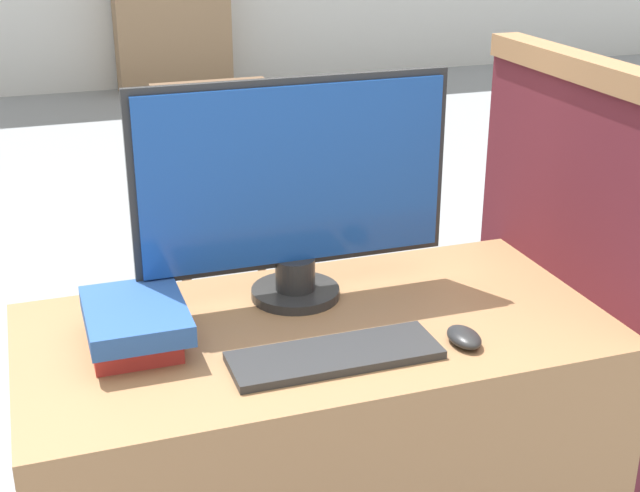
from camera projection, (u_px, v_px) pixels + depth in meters
desk at (317, 484)px, 1.91m from camera, size 1.16×0.59×0.77m
carrel_divider at (560, 328)px, 2.04m from camera, size 0.07×0.69×1.25m
monitor at (292, 188)px, 1.80m from camera, size 0.66×0.19×0.47m
keyboard at (335, 355)px, 1.63m from camera, size 0.39×0.13×0.02m
mouse at (464, 337)px, 1.69m from camera, size 0.06×0.09×0.03m
book_stack at (134, 324)px, 1.67m from camera, size 0.18×0.24×0.08m
far_chair at (219, 188)px, 3.40m from camera, size 0.44×0.44×0.89m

